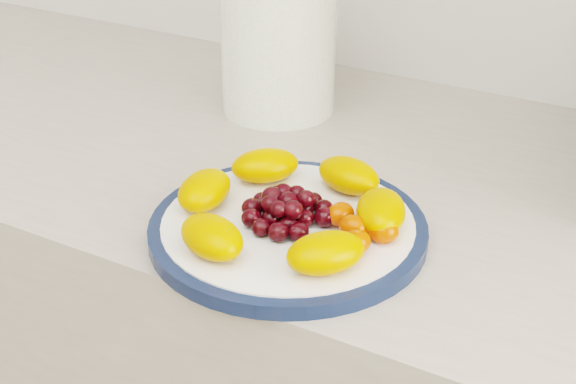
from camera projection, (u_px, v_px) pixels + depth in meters
The scene contains 4 objects.
plate_rim at pixel (288, 229), 0.80m from camera, with size 0.28×0.28×0.01m, color #0F1C3C.
plate_face at pixel (288, 228), 0.80m from camera, with size 0.25×0.25×0.02m, color white.
canister at pixel (278, 45), 1.05m from camera, with size 0.15×0.15×0.18m, color #57741E.
fruit_plate at pixel (293, 206), 0.79m from camera, with size 0.24×0.24×0.04m.
Camera 1 is at (0.22, 0.43, 1.32)m, focal length 50.00 mm.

